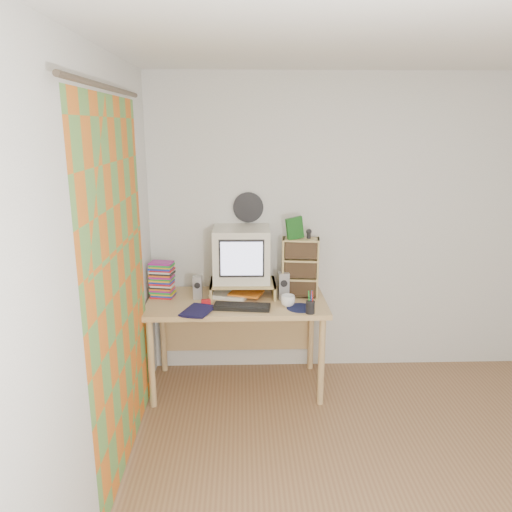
{
  "coord_description": "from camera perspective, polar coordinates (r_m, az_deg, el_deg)",
  "views": [
    {
      "loc": [
        -0.99,
        -2.34,
        2.08
      ],
      "look_at": [
        -0.88,
        1.33,
        1.12
      ],
      "focal_mm": 35.0,
      "sensor_mm": 36.0,
      "label": 1
    }
  ],
  "objects": [
    {
      "name": "keyboard",
      "position": [
        3.76,
        -1.61,
        -5.81
      ],
      "size": [
        0.44,
        0.2,
        0.03
      ],
      "primitive_type": "cube",
      "rotation": [
        0.0,
        0.0,
        -0.13
      ],
      "color": "black",
      "rests_on": "desk"
    },
    {
      "name": "desk",
      "position": [
        4.05,
        -2.21,
        -6.53
      ],
      "size": [
        1.4,
        0.7,
        0.75
      ],
      "color": "tan",
      "rests_on": "floor"
    },
    {
      "name": "mug",
      "position": [
        3.81,
        3.65,
        -5.13
      ],
      "size": [
        0.13,
        0.13,
        0.09
      ],
      "primitive_type": "imported",
      "rotation": [
        0.0,
        0.0,
        -0.2
      ],
      "color": "white",
      "rests_on": "desk"
    },
    {
      "name": "papers",
      "position": [
        4.02,
        -2.26,
        -4.38
      ],
      "size": [
        0.34,
        0.29,
        0.04
      ],
      "primitive_type": null,
      "rotation": [
        0.0,
        0.0,
        -0.34
      ],
      "color": "white",
      "rests_on": "desk"
    },
    {
      "name": "left_wall",
      "position": [
        2.6,
        -18.78,
        -4.85
      ],
      "size": [
        0.0,
        3.5,
        3.5
      ],
      "primitive_type": "plane",
      "rotation": [
        1.57,
        0.0,
        1.57
      ],
      "color": "white",
      "rests_on": "floor"
    },
    {
      "name": "speaker_right",
      "position": [
        3.95,
        3.16,
        -3.4
      ],
      "size": [
        0.09,
        0.09,
        0.22
      ],
      "primitive_type": "cube",
      "rotation": [
        0.0,
        0.0,
        0.1
      ],
      "color": "#9F9FA4",
      "rests_on": "desk"
    },
    {
      "name": "dvd_stack",
      "position": [
        4.04,
        -10.67,
        -2.95
      ],
      "size": [
        0.19,
        0.15,
        0.25
      ],
      "primitive_type": null,
      "rotation": [
        0.0,
        0.0,
        -0.18
      ],
      "color": "brown",
      "rests_on": "desk"
    },
    {
      "name": "floor",
      "position": [
        3.28,
        18.03,
        -25.54
      ],
      "size": [
        3.5,
        3.5,
        0.0
      ],
      "primitive_type": "plane",
      "color": "olive",
      "rests_on": "ground"
    },
    {
      "name": "diary",
      "position": [
        3.75,
        -8.0,
        -5.89
      ],
      "size": [
        0.28,
        0.25,
        0.05
      ],
      "primitive_type": "imported",
      "rotation": [
        0.0,
        0.0,
        -0.34
      ],
      "color": "#100E36",
      "rests_on": "desk"
    },
    {
      "name": "cd_rack",
      "position": [
        3.97,
        5.11,
        -1.36
      ],
      "size": [
        0.3,
        0.19,
        0.48
      ],
      "primitive_type": "cube",
      "rotation": [
        0.0,
        0.0,
        -0.13
      ],
      "color": "tan",
      "rests_on": "desk"
    },
    {
      "name": "mousepad",
      "position": [
        3.79,
        5.11,
        -5.93
      ],
      "size": [
        0.25,
        0.25,
        0.0
      ],
      "primitive_type": "cylinder",
      "rotation": [
        0.0,
        0.0,
        0.21
      ],
      "color": "#0F1735",
      "rests_on": "desk"
    },
    {
      "name": "webcam",
      "position": [
        3.91,
        6.06,
        2.55
      ],
      "size": [
        0.05,
        0.05,
        0.08
      ],
      "primitive_type": null,
      "rotation": [
        0.0,
        0.0,
        -0.13
      ],
      "color": "black",
      "rests_on": "cd_rack"
    },
    {
      "name": "crt_monitor",
      "position": [
        3.99,
        -1.66,
        0.18
      ],
      "size": [
        0.45,
        0.45,
        0.42
      ],
      "primitive_type": "cube",
      "rotation": [
        0.0,
        0.0,
        -0.01
      ],
      "color": "beige",
      "rests_on": "monitor_riser"
    },
    {
      "name": "red_box",
      "position": [
        3.87,
        -5.73,
        -5.26
      ],
      "size": [
        0.08,
        0.05,
        0.04
      ],
      "primitive_type": "cube",
      "rotation": [
        0.0,
        0.0,
        0.15
      ],
      "color": "red",
      "rests_on": "desk"
    },
    {
      "name": "ceiling",
      "position": [
        2.57,
        22.8,
        22.97
      ],
      "size": [
        3.5,
        3.5,
        0.0
      ],
      "primitive_type": "plane",
      "rotation": [
        3.14,
        0.0,
        0.0
      ],
      "color": "white",
      "rests_on": "back_wall"
    },
    {
      "name": "monitor_riser",
      "position": [
        4.01,
        -1.52,
        -3.29
      ],
      "size": [
        0.52,
        0.3,
        0.12
      ],
      "color": "tan",
      "rests_on": "desk"
    },
    {
      "name": "back_wall",
      "position": [
        4.29,
        11.67,
        3.19
      ],
      "size": [
        3.5,
        0.0,
        3.5
      ],
      "primitive_type": "plane",
      "rotation": [
        1.57,
        0.0,
        0.0
      ],
      "color": "white",
      "rests_on": "floor"
    },
    {
      "name": "curtain",
      "position": [
        3.05,
        -15.35,
        -3.64
      ],
      "size": [
        0.0,
        2.2,
        2.2
      ],
      "primitive_type": "plane",
      "rotation": [
        1.57,
        0.0,
        1.57
      ],
      "color": "orange",
      "rests_on": "left_wall"
    },
    {
      "name": "speaker_left",
      "position": [
        3.97,
        -6.68,
        -3.58
      ],
      "size": [
        0.07,
        0.07,
        0.19
      ],
      "primitive_type": "cube",
      "rotation": [
        0.0,
        0.0,
        -0.02
      ],
      "color": "#9F9FA4",
      "rests_on": "desk"
    },
    {
      "name": "pen_cup",
      "position": [
        3.67,
        6.23,
        -5.57
      ],
      "size": [
        0.08,
        0.08,
        0.13
      ],
      "primitive_type": null,
      "rotation": [
        0.0,
        0.0,
        -0.21
      ],
      "color": "black",
      "rests_on": "desk"
    },
    {
      "name": "wall_disc",
      "position": [
        4.12,
        -0.89,
        5.58
      ],
      "size": [
        0.25,
        0.02,
        0.25
      ],
      "primitive_type": "cylinder",
      "rotation": [
        1.57,
        0.0,
        0.0
      ],
      "color": "black",
      "rests_on": "back_wall"
    },
    {
      "name": "game_box",
      "position": [
        3.87,
        4.44,
        3.18
      ],
      "size": [
        0.14,
        0.07,
        0.17
      ],
      "primitive_type": "cube",
      "rotation": [
        0.0,
        0.0,
        0.34
      ],
      "color": "#164F18",
      "rests_on": "cd_rack"
    }
  ]
}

